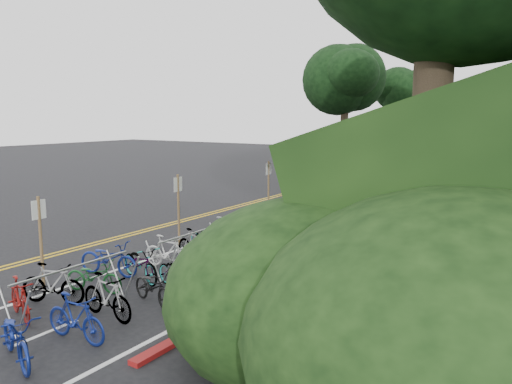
{
  "coord_description": "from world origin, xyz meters",
  "views": [
    {
      "loc": [
        12.16,
        -7.86,
        4.5
      ],
      "look_at": [
        0.81,
        9.65,
        1.3
      ],
      "focal_mm": 35.0,
      "sensor_mm": 36.0,
      "label": 1
    }
  ],
  "objects": [
    {
      "name": "ground",
      "position": [
        0.0,
        0.0,
        0.0
      ],
      "size": [
        120.0,
        120.0,
        0.0
      ],
      "primitive_type": "plane",
      "color": "black",
      "rests_on": "ground"
    },
    {
      "name": "red_curb",
      "position": [
        5.7,
        12.0,
        0.05
      ],
      "size": [
        0.25,
        28.0,
        0.1
      ],
      "primitive_type": "cube",
      "color": "maroon",
      "rests_on": "ground"
    },
    {
      "name": "bike_rack_front",
      "position": [
        2.99,
        -1.14,
        0.88
      ],
      "size": [
        1.16,
        3.02,
        1.21
      ],
      "color": "#A4A5A5",
      "rests_on": "ground"
    },
    {
      "name": "road_markings",
      "position": [
        0.63,
        10.1,
        0.0
      ],
      "size": [
        7.47,
        80.0,
        0.01
      ],
      "color": "gold",
      "rests_on": "ground"
    },
    {
      "name": "bike_front",
      "position": [
        1.21,
        1.34,
        0.5
      ],
      "size": [
        1.04,
        2.0,
        1.0
      ],
      "primitive_type": "imported",
      "rotation": [
        0.0,
        0.0,
        1.78
      ],
      "color": "navy",
      "rests_on": "ground"
    },
    {
      "name": "bike_valet",
      "position": [
        2.98,
        1.66,
        0.48
      ],
      "size": [
        3.31,
        10.92,
        1.02
      ],
      "color": "slate",
      "rests_on": "ground"
    },
    {
      "name": "signpost_near",
      "position": [
        0.54,
        -0.29,
        1.4
      ],
      "size": [
        0.08,
        0.4,
        2.45
      ],
      "color": "brown",
      "rests_on": "ground"
    },
    {
      "name": "signposts_rest",
      "position": [
        0.6,
        14.0,
        1.43
      ],
      "size": [
        0.08,
        18.4,
        2.5
      ],
      "color": "brown",
      "rests_on": "ground"
    },
    {
      "name": "bike_racks_rest",
      "position": [
        3.0,
        13.0,
        0.85
      ],
      "size": [
        1.14,
        23.0,
        1.17
      ],
      "color": "#A4A5A5",
      "rests_on": "ground"
    }
  ]
}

